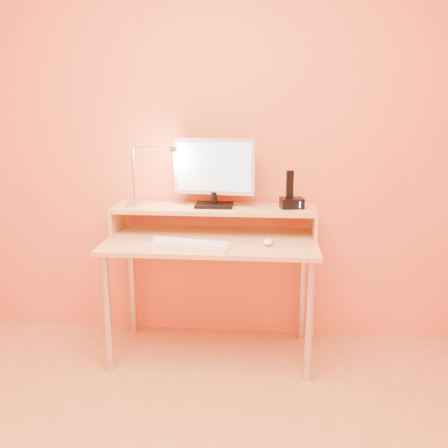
# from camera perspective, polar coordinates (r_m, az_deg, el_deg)

# --- Properties ---
(wall_back) EXTENTS (3.00, 0.04, 2.50)m
(wall_back) POSITION_cam_1_polar(r_m,az_deg,el_deg) (2.97, -0.88, 9.76)
(wall_back) COLOR #ED7E4F
(wall_back) RESTS_ON floor
(desk_leg_fl) EXTENTS (0.04, 0.04, 0.69)m
(desk_leg_fl) POSITION_cam_1_polar(r_m,az_deg,el_deg) (2.76, -13.68, -10.37)
(desk_leg_fl) COLOR silver
(desk_leg_fl) RESTS_ON floor
(desk_leg_fr) EXTENTS (0.04, 0.04, 0.69)m
(desk_leg_fr) POSITION_cam_1_polar(r_m,az_deg,el_deg) (2.64, 10.07, -11.39)
(desk_leg_fr) COLOR silver
(desk_leg_fr) RESTS_ON floor
(desk_leg_bl) EXTENTS (0.04, 0.04, 0.69)m
(desk_leg_bl) POSITION_cam_1_polar(r_m,az_deg,el_deg) (3.20, -10.85, -6.76)
(desk_leg_bl) COLOR silver
(desk_leg_bl) RESTS_ON floor
(desk_leg_br) EXTENTS (0.04, 0.04, 0.69)m
(desk_leg_br) POSITION_cam_1_polar(r_m,az_deg,el_deg) (3.10, 9.30, -7.43)
(desk_leg_br) COLOR silver
(desk_leg_br) RESTS_ON floor
(desk_lower) EXTENTS (1.20, 0.60, 0.02)m
(desk_lower) POSITION_cam_1_polar(r_m,az_deg,el_deg) (2.75, -1.52, -2.08)
(desk_lower) COLOR tan
(desk_lower) RESTS_ON floor
(shelf_riser_left) EXTENTS (0.02, 0.30, 0.14)m
(shelf_riser_left) POSITION_cam_1_polar(r_m,az_deg,el_deg) (3.00, -12.50, 0.51)
(shelf_riser_left) COLOR tan
(shelf_riser_left) RESTS_ON desk_lower
(shelf_riser_right) EXTENTS (0.02, 0.30, 0.14)m
(shelf_riser_right) POSITION_cam_1_polar(r_m,az_deg,el_deg) (2.87, 10.60, 0.03)
(shelf_riser_right) COLOR tan
(shelf_riser_right) RESTS_ON desk_lower
(desk_shelf) EXTENTS (1.20, 0.30, 0.02)m
(desk_shelf) POSITION_cam_1_polar(r_m,az_deg,el_deg) (2.86, -1.20, 1.84)
(desk_shelf) COLOR tan
(desk_shelf) RESTS_ON desk_lower
(monitor_foot) EXTENTS (0.22, 0.16, 0.02)m
(monitor_foot) POSITION_cam_1_polar(r_m,az_deg,el_deg) (2.85, -1.17, 2.26)
(monitor_foot) COLOR black
(monitor_foot) RESTS_ON desk_shelf
(monitor_neck) EXTENTS (0.04, 0.04, 0.07)m
(monitor_neck) POSITION_cam_1_polar(r_m,az_deg,el_deg) (2.84, -1.17, 3.13)
(monitor_neck) COLOR black
(monitor_neck) RESTS_ON monitor_foot
(monitor_panel) EXTENTS (0.48, 0.09, 0.33)m
(monitor_panel) POSITION_cam_1_polar(r_m,az_deg,el_deg) (2.83, -1.17, 6.85)
(monitor_panel) COLOR silver
(monitor_panel) RESTS_ON monitor_neck
(monitor_back) EXTENTS (0.43, 0.06, 0.28)m
(monitor_back) POSITION_cam_1_polar(r_m,az_deg,el_deg) (2.85, -1.12, 6.91)
(monitor_back) COLOR black
(monitor_back) RESTS_ON monitor_panel
(monitor_screen) EXTENTS (0.44, 0.05, 0.28)m
(monitor_screen) POSITION_cam_1_polar(r_m,az_deg,el_deg) (2.81, -1.21, 6.80)
(monitor_screen) COLOR #8CBBD4
(monitor_screen) RESTS_ON monitor_panel
(lamp_base) EXTENTS (0.10, 0.10, 0.02)m
(lamp_base) POSITION_cam_1_polar(r_m,az_deg,el_deg) (2.91, -10.52, 2.33)
(lamp_base) COLOR silver
(lamp_base) RESTS_ON desk_shelf
(lamp_post) EXTENTS (0.01, 0.01, 0.33)m
(lamp_post) POSITION_cam_1_polar(r_m,az_deg,el_deg) (2.88, -10.68, 5.79)
(lamp_post) COLOR silver
(lamp_post) RESTS_ON lamp_base
(lamp_arm) EXTENTS (0.24, 0.01, 0.01)m
(lamp_arm) POSITION_cam_1_polar(r_m,az_deg,el_deg) (2.83, -8.46, 9.10)
(lamp_arm) COLOR silver
(lamp_arm) RESTS_ON lamp_post
(lamp_head) EXTENTS (0.04, 0.04, 0.03)m
(lamp_head) POSITION_cam_1_polar(r_m,az_deg,el_deg) (2.81, -6.04, 8.83)
(lamp_head) COLOR silver
(lamp_head) RESTS_ON lamp_arm
(lamp_bulb) EXTENTS (0.03, 0.03, 0.00)m
(lamp_bulb) POSITION_cam_1_polar(r_m,az_deg,el_deg) (2.81, -6.03, 8.50)
(lamp_bulb) COLOR #FFEAC6
(lamp_bulb) RESTS_ON lamp_head
(phone_dock) EXTENTS (0.15, 0.12, 0.06)m
(phone_dock) POSITION_cam_1_polar(r_m,az_deg,el_deg) (2.84, 8.04, 2.49)
(phone_dock) COLOR black
(phone_dock) RESTS_ON desk_shelf
(phone_handset) EXTENTS (0.04, 0.03, 0.16)m
(phone_handset) POSITION_cam_1_polar(r_m,az_deg,el_deg) (2.82, 7.81, 4.69)
(phone_handset) COLOR black
(phone_handset) RESTS_ON phone_dock
(phone_led) EXTENTS (0.01, 0.00, 0.04)m
(phone_led) POSITION_cam_1_polar(r_m,az_deg,el_deg) (2.79, 9.02, 2.25)
(phone_led) COLOR #2983FF
(phone_led) RESTS_ON phone_dock
(keyboard) EXTENTS (0.43, 0.21, 0.02)m
(keyboard) POSITION_cam_1_polar(r_m,az_deg,el_deg) (2.60, -3.83, -2.57)
(keyboard) COLOR white
(keyboard) RESTS_ON desk_lower
(mouse) EXTENTS (0.06, 0.10, 0.03)m
(mouse) POSITION_cam_1_polar(r_m,az_deg,el_deg) (2.65, 5.24, -2.12)
(mouse) COLOR white
(mouse) RESTS_ON desk_lower
(remote_control) EXTENTS (0.08, 0.19, 0.02)m
(remote_control) POSITION_cam_1_polar(r_m,az_deg,el_deg) (2.69, -7.88, -2.13)
(remote_control) COLOR white
(remote_control) RESTS_ON desk_lower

